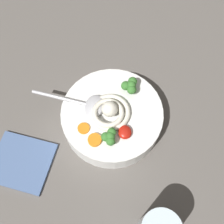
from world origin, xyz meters
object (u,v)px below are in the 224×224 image
at_px(soup_bowl, 112,117).
at_px(soup_spoon, 89,105).
at_px(folded_napkin, 22,162).
at_px(noodle_pile, 109,112).

relative_size(soup_bowl, soup_spoon, 1.35).
bearing_deg(soup_bowl, folded_napkin, -66.74).
relative_size(noodle_pile, folded_napkin, 0.77).
distance_m(soup_bowl, soup_spoon, 0.06).
distance_m(soup_bowl, folded_napkin, 0.23).
relative_size(soup_bowl, folded_napkin, 1.76).
bearing_deg(noodle_pile, folded_napkin, -67.28).
bearing_deg(soup_spoon, soup_bowl, -180.00).
xyz_separation_m(soup_spoon, folded_napkin, (0.11, -0.16, -0.06)).
xyz_separation_m(noodle_pile, folded_napkin, (0.09, -0.21, -0.06)).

